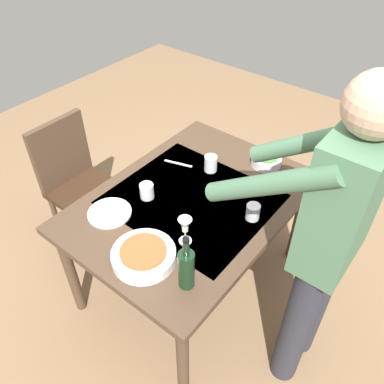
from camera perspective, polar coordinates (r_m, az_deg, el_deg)
ground_plane at (r=2.67m, az=0.00°, el=-12.55°), size 6.00×6.00×0.00m
dining_table at (r=2.18m, az=0.00°, el=-2.47°), size 1.33×0.97×0.72m
chair_near at (r=2.69m, az=-16.67°, el=2.03°), size 0.40×0.40×0.91m
person_server at (r=1.69m, az=19.02°, el=-6.52°), size 0.42×0.61×1.69m
wine_bottle at (r=1.67m, az=-0.83°, el=-11.08°), size 0.07×0.07×0.30m
wine_glass_left at (r=1.84m, az=-1.03°, el=-5.04°), size 0.07×0.07×0.15m
water_cup_near_left at (r=2.02m, az=8.89°, el=-2.90°), size 0.07×0.07×0.09m
water_cup_near_right at (r=2.13m, az=-6.63°, el=0.15°), size 0.08×0.08×0.09m
water_cup_far_left at (r=2.30m, az=2.75°, el=4.19°), size 0.08×0.08×0.10m
serving_bowl_pasta at (r=1.83m, az=-7.08°, el=-9.14°), size 0.30×0.30×0.07m
side_bowl_salad at (r=2.39m, az=10.81°, el=4.60°), size 0.18×0.18×0.07m
dinner_plate_near at (r=2.09m, az=-11.95°, el=-3.00°), size 0.23×0.23×0.01m
table_fork at (r=2.38m, az=-2.03°, el=4.19°), size 0.07×0.18×0.00m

